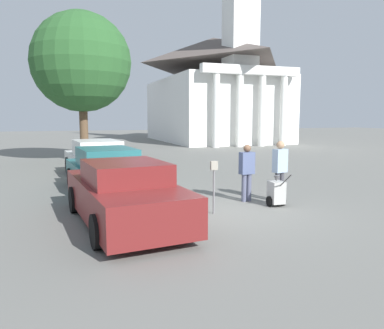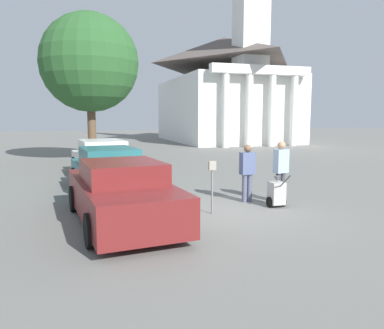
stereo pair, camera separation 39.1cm
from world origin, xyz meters
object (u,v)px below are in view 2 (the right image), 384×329
(church, at_px, (226,82))
(parked_car_maroon, at_px, (121,194))
(parking_meter, at_px, (212,177))
(person_worker, at_px, (247,170))
(parked_car_white, at_px, (102,160))
(person_supervisor, at_px, (281,168))
(parked_car_teal, at_px, (108,172))
(equipment_cart, at_px, (276,193))

(church, bearing_deg, parked_car_maroon, -116.75)
(parking_meter, relative_size, person_worker, 0.81)
(parked_car_white, distance_m, parking_meter, 7.13)
(parked_car_maroon, height_order, person_supervisor, person_supervisor)
(parked_car_teal, xyz_separation_m, parking_meter, (2.26, -3.47, 0.26))
(person_worker, height_order, church, church)
(parked_car_teal, bearing_deg, person_supervisor, -37.39)
(parked_car_white, bearing_deg, equipment_cart, -63.60)
(parked_car_teal, height_order, parked_car_white, parked_car_white)
(person_supervisor, bearing_deg, church, -123.95)
(parked_car_teal, height_order, person_supervisor, person_supervisor)
(parked_car_maroon, relative_size, parked_car_teal, 0.93)
(parked_car_maroon, xyz_separation_m, person_supervisor, (4.58, 0.78, 0.32))
(parked_car_teal, bearing_deg, church, 53.72)
(parked_car_maroon, height_order, church, church)
(parking_meter, height_order, equipment_cart, parking_meter)
(parked_car_maroon, relative_size, parking_meter, 3.69)
(parked_car_teal, relative_size, parking_meter, 3.95)
(parked_car_teal, bearing_deg, parked_car_white, 83.95)
(person_supervisor, distance_m, church, 27.50)
(parking_meter, height_order, person_supervisor, person_supervisor)
(parking_meter, relative_size, equipment_cart, 1.34)
(person_worker, xyz_separation_m, church, (9.63, 25.34, 4.85))
(equipment_cart, bearing_deg, parked_car_white, 126.41)
(person_worker, bearing_deg, person_supervisor, 155.39)
(parking_meter, bearing_deg, parked_car_teal, 123.09)
(equipment_cart, bearing_deg, parking_meter, -170.60)
(parking_meter, xyz_separation_m, person_worker, (1.42, 0.97, -0.00))
(parked_car_white, relative_size, equipment_cart, 5.46)
(person_worker, relative_size, church, 0.06)
(person_worker, relative_size, equipment_cart, 1.65)
(parked_car_white, height_order, equipment_cart, parked_car_white)
(parked_car_maroon, bearing_deg, equipment_cart, -2.07)
(person_supervisor, height_order, equipment_cart, person_supervisor)
(parking_meter, bearing_deg, church, 67.21)
(parked_car_teal, distance_m, church, 26.93)
(person_worker, height_order, equipment_cart, person_worker)
(parked_car_maroon, xyz_separation_m, parked_car_white, (0.00, 6.87, 0.01))
(parked_car_maroon, distance_m, parked_car_teal, 3.57)
(person_worker, bearing_deg, parked_car_maroon, 10.19)
(parked_car_white, xyz_separation_m, person_supervisor, (4.58, -6.09, 0.30))
(parked_car_teal, distance_m, parked_car_white, 3.29)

